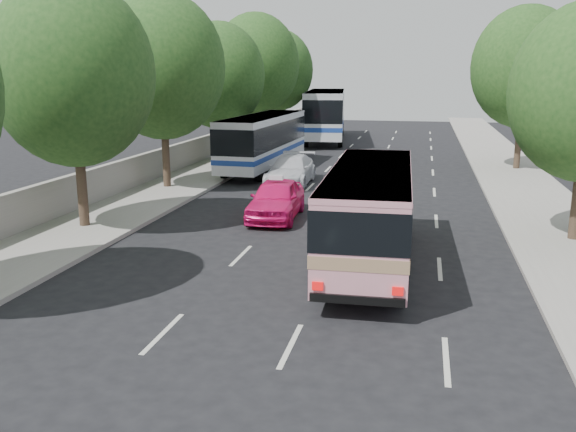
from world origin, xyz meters
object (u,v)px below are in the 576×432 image
(pink_taxi, at_px, (276,199))
(tour_coach_rear, at_px, (326,111))
(pink_bus, at_px, (370,206))
(tour_coach_front, at_px, (264,138))
(white_pickup, at_px, (291,170))

(pink_taxi, distance_m, tour_coach_rear, 28.32)
(pink_bus, relative_size, tour_coach_front, 0.85)
(pink_bus, relative_size, white_pickup, 1.81)
(pink_taxi, xyz_separation_m, tour_coach_front, (-3.52, 11.54, 1.16))
(pink_bus, height_order, white_pickup, pink_bus)
(white_pickup, bearing_deg, tour_coach_rear, 93.14)
(pink_taxi, xyz_separation_m, white_pickup, (-1.00, 7.36, -0.04))
(white_pickup, relative_size, tour_coach_rear, 0.36)
(white_pickup, xyz_separation_m, tour_coach_rear, (-1.50, 20.79, 1.74))
(white_pickup, bearing_deg, pink_taxi, -83.25)
(pink_bus, bearing_deg, pink_taxi, 126.63)
(pink_bus, height_order, tour_coach_rear, tour_coach_rear)
(pink_taxi, bearing_deg, tour_coach_front, 104.69)
(white_pickup, bearing_deg, tour_coach_front, 120.12)
(pink_bus, height_order, pink_taxi, pink_bus)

